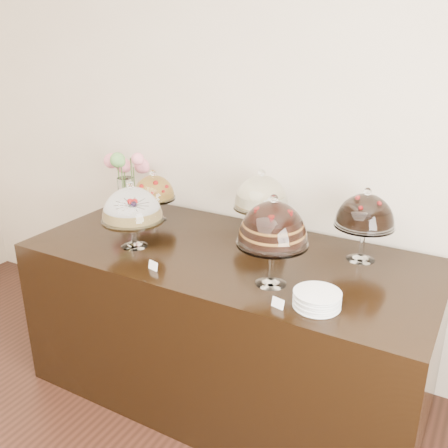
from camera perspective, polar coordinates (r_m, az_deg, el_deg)
The scene contains 11 objects.
wall_back at distance 3.08m, azimuth 2.52°, elevation 11.47°, with size 5.00×0.04×3.00m, color beige.
display_counter at distance 2.92m, azimuth 0.49°, elevation -11.33°, with size 2.20×1.00×0.90m, color black.
cake_stand_sugar_sponge at distance 2.74m, azimuth -10.47°, elevation 1.89°, with size 0.34×0.34×0.37m.
cake_stand_choco_layer at distance 2.27m, azimuth 5.61°, elevation -0.28°, with size 0.33×0.33×0.44m.
cake_stand_cheesecake at distance 2.86m, azimuth 4.28°, elevation 3.38°, with size 0.32×0.32×0.39m.
cake_stand_dark_choco at distance 2.62m, azimuth 15.84°, elevation 1.17°, with size 0.31×0.31×0.39m.
cake_stand_fruit_tart at distance 3.13m, azimuth -8.03°, elevation 3.89°, with size 0.27×0.27×0.33m.
flower_vase at distance 3.41m, azimuth -11.16°, elevation 5.74°, with size 0.28×0.32×0.40m.
plate_stack at distance 2.20m, azimuth 10.58°, elevation -8.50°, with size 0.20×0.20×0.07m.
price_card_left at distance 2.52m, azimuth -8.11°, elevation -4.73°, with size 0.06×0.01×0.04m, color white.
price_card_right at distance 2.18m, azimuth 6.17°, elevation -8.98°, with size 0.06×0.01×0.04m, color white.
Camera 1 is at (1.37, 0.29, 2.01)m, focal length 40.00 mm.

